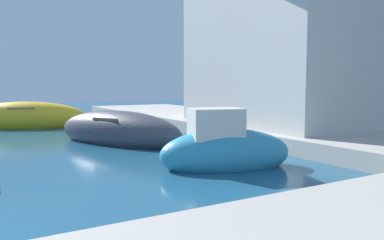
{
  "coord_description": "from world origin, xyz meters",
  "views": [
    {
      "loc": [
        1.7,
        -6.25,
        2.11
      ],
      "look_at": [
        9.88,
        7.5,
        0.64
      ],
      "focal_mm": 36.76,
      "sensor_mm": 36.0,
      "label": 1
    }
  ],
  "objects_px": {
    "moored_boat_2": "(118,131)",
    "waterfront_building_main": "(283,30)",
    "moored_boat_4": "(25,118)",
    "moored_boat_7": "(225,150)"
  },
  "relations": [
    {
      "from": "moored_boat_2",
      "to": "waterfront_building_main",
      "type": "height_order",
      "value": "waterfront_building_main"
    },
    {
      "from": "moored_boat_4",
      "to": "moored_boat_7",
      "type": "bearing_deg",
      "value": 125.76
    },
    {
      "from": "moored_boat_2",
      "to": "waterfront_building_main",
      "type": "xyz_separation_m",
      "value": [
        6.46,
        -1.45,
        3.83
      ]
    },
    {
      "from": "moored_boat_2",
      "to": "moored_boat_4",
      "type": "height_order",
      "value": "moored_boat_4"
    },
    {
      "from": "moored_boat_2",
      "to": "waterfront_building_main",
      "type": "distance_m",
      "value": 7.65
    },
    {
      "from": "moored_boat_4",
      "to": "moored_boat_7",
      "type": "xyz_separation_m",
      "value": [
        2.97,
        -12.45,
        -0.0
      ]
    },
    {
      "from": "moored_boat_2",
      "to": "moored_boat_4",
      "type": "bearing_deg",
      "value": -9.07
    },
    {
      "from": "moored_boat_4",
      "to": "waterfront_building_main",
      "type": "relative_size",
      "value": 0.8
    },
    {
      "from": "moored_boat_2",
      "to": "moored_boat_4",
      "type": "xyz_separation_m",
      "value": [
        -2.1,
        7.11,
        0.03
      ]
    },
    {
      "from": "moored_boat_2",
      "to": "waterfront_building_main",
      "type": "relative_size",
      "value": 0.74
    }
  ]
}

